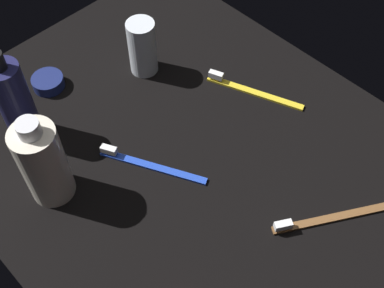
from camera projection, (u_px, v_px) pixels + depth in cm
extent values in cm
cube|color=black|center=(192.00, 157.00, 81.63)|extent=(84.00, 64.00, 1.20)
cylinder|color=#1E1E4A|center=(15.00, 102.00, 77.92)|extent=(5.35, 5.35, 15.01)
cylinder|color=silver|center=(44.00, 164.00, 71.55)|extent=(6.62, 6.62, 14.25)
cylinder|color=silver|center=(28.00, 129.00, 64.89)|extent=(3.20, 3.20, 2.20)
cylinder|color=silver|center=(142.00, 47.00, 88.30)|extent=(5.04, 5.04, 10.65)
cube|color=brown|center=(330.00, 218.00, 73.91)|extent=(10.41, 15.99, 0.90)
cube|color=white|center=(283.00, 225.00, 72.06)|extent=(2.29, 2.79, 1.20)
cube|color=blue|center=(153.00, 166.00, 79.34)|extent=(16.60, 9.20, 0.90)
cube|color=white|center=(109.00, 150.00, 79.90)|extent=(2.82, 2.16, 1.20)
cube|color=yellow|center=(255.00, 92.00, 88.62)|extent=(17.20, 7.69, 0.90)
cube|color=white|center=(216.00, 75.00, 89.57)|extent=(2.82, 1.97, 1.20)
cylinder|color=navy|center=(48.00, 82.00, 89.19)|extent=(5.68, 5.68, 2.08)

